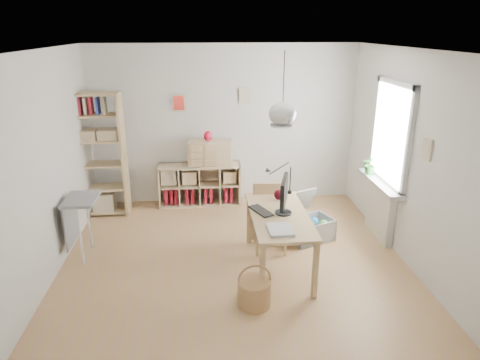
{
  "coord_description": "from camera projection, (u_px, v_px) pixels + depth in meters",
  "views": [
    {
      "loc": [
        -0.36,
        -4.94,
        2.93
      ],
      "look_at": [
        0.1,
        0.3,
        1.05
      ],
      "focal_mm": 32.0,
      "sensor_mm": 36.0,
      "label": 1
    }
  ],
  "objects": [
    {
      "name": "ground",
      "position": [
        234.0,
        262.0,
        5.65
      ],
      "size": [
        4.5,
        4.5,
        0.0
      ],
      "primitive_type": "plane",
      "color": "#A87854",
      "rests_on": "ground"
    },
    {
      "name": "room_shell",
      "position": [
        283.0,
        114.0,
        4.88
      ],
      "size": [
        4.5,
        4.5,
        4.5
      ],
      "color": "silver",
      "rests_on": "ground"
    },
    {
      "name": "window_unit",
      "position": [
        392.0,
        134.0,
        5.88
      ],
      "size": [
        0.07,
        1.16,
        1.46
      ],
      "color": "white",
      "rests_on": "ground"
    },
    {
      "name": "radiator",
      "position": [
        380.0,
        211.0,
        6.26
      ],
      "size": [
        0.1,
        0.8,
        0.8
      ],
      "primitive_type": "cube",
      "color": "silver",
      "rests_on": "ground"
    },
    {
      "name": "windowsill",
      "position": [
        380.0,
        183.0,
        6.11
      ],
      "size": [
        0.22,
        1.2,
        0.06
      ],
      "primitive_type": "cube",
      "color": "silver",
      "rests_on": "radiator"
    },
    {
      "name": "desk",
      "position": [
        279.0,
        221.0,
        5.34
      ],
      "size": [
        0.7,
        1.5,
        0.75
      ],
      "color": "tan",
      "rests_on": "ground"
    },
    {
      "name": "cube_shelf",
      "position": [
        199.0,
        187.0,
        7.47
      ],
      "size": [
        1.4,
        0.38,
        0.72
      ],
      "color": "tan",
      "rests_on": "ground"
    },
    {
      "name": "tall_bookshelf",
      "position": [
        98.0,
        150.0,
        6.81
      ],
      "size": [
        0.8,
        0.38,
        2.0
      ],
      "color": "tan",
      "rests_on": "ground"
    },
    {
      "name": "side_table",
      "position": [
        77.0,
        211.0,
        5.59
      ],
      "size": [
        0.4,
        0.55,
        0.85
      ],
      "color": "gray",
      "rests_on": "ground"
    },
    {
      "name": "chair",
      "position": [
        270.0,
        213.0,
        5.89
      ],
      "size": [
        0.46,
        0.46,
        0.91
      ],
      "rotation": [
        0.0,
        0.0,
        -0.03
      ],
      "color": "gray",
      "rests_on": "ground"
    },
    {
      "name": "wicker_basket",
      "position": [
        254.0,
        292.0,
        4.74
      ],
      "size": [
        0.38,
        0.37,
        0.51
      ],
      "rotation": [
        0.0,
        0.0,
        0.08
      ],
      "color": "#A37F49",
      "rests_on": "ground"
    },
    {
      "name": "storage_chest",
      "position": [
        308.0,
        224.0,
        6.26
      ],
      "size": [
        0.84,
        0.89,
        0.66
      ],
      "rotation": [
        0.0,
        0.0,
        0.4
      ],
      "color": "beige",
      "rests_on": "ground"
    },
    {
      "name": "monitor",
      "position": [
        284.0,
        194.0,
        5.23
      ],
      "size": [
        0.21,
        0.52,
        0.46
      ],
      "rotation": [
        0.0,
        0.0,
        -0.28
      ],
      "color": "black",
      "rests_on": "desk"
    },
    {
      "name": "keyboard",
      "position": [
        261.0,
        211.0,
        5.37
      ],
      "size": [
        0.29,
        0.41,
        0.02
      ],
      "primitive_type": "cube",
      "rotation": [
        0.0,
        0.0,
        0.43
      ],
      "color": "black",
      "rests_on": "desk"
    },
    {
      "name": "task_lamp",
      "position": [
        277.0,
        176.0,
        5.8
      ],
      "size": [
        0.39,
        0.14,
        0.41
      ],
      "color": "black",
      "rests_on": "desk"
    },
    {
      "name": "yarn_ball",
      "position": [
        279.0,
        195.0,
        5.72
      ],
      "size": [
        0.14,
        0.14,
        0.14
      ],
      "primitive_type": "sphere",
      "color": "#500A17",
      "rests_on": "desk"
    },
    {
      "name": "paper_tray",
      "position": [
        280.0,
        230.0,
        4.85
      ],
      "size": [
        0.28,
        0.35,
        0.03
      ],
      "primitive_type": "cube",
      "rotation": [
        0.0,
        0.0,
        0.04
      ],
      "color": "silver",
      "rests_on": "desk"
    },
    {
      "name": "drawer_chest",
      "position": [
        210.0,
        153.0,
        7.23
      ],
      "size": [
        0.76,
        0.41,
        0.42
      ],
      "primitive_type": "cube",
      "rotation": [
        0.0,
        0.0,
        -0.11
      ],
      "color": "tan",
      "rests_on": "cube_shelf"
    },
    {
      "name": "red_vase",
      "position": [
        208.0,
        136.0,
        7.13
      ],
      "size": [
        0.14,
        0.14,
        0.17
      ],
      "primitive_type": "ellipsoid",
      "color": "maroon",
      "rests_on": "drawer_chest"
    },
    {
      "name": "potted_plant",
      "position": [
        371.0,
        165.0,
        6.37
      ],
      "size": [
        0.32,
        0.3,
        0.29
      ],
      "primitive_type": "imported",
      "rotation": [
        0.0,
        0.0,
        -0.39
      ],
      "color": "#2B6F29",
      "rests_on": "windowsill"
    }
  ]
}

